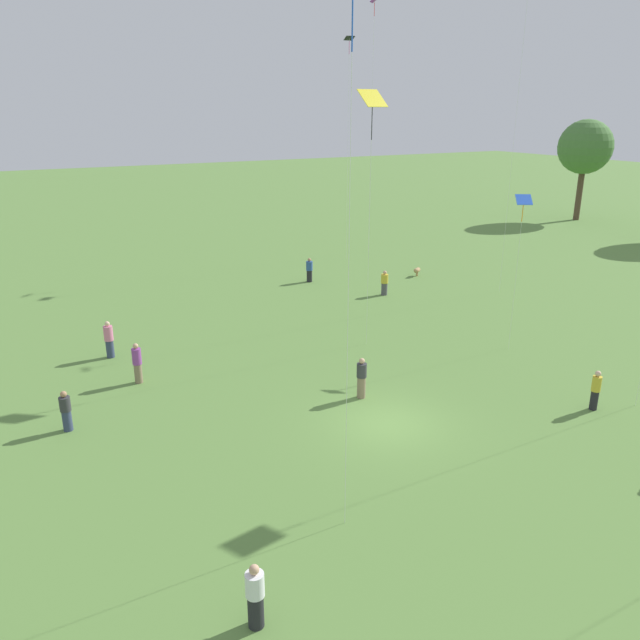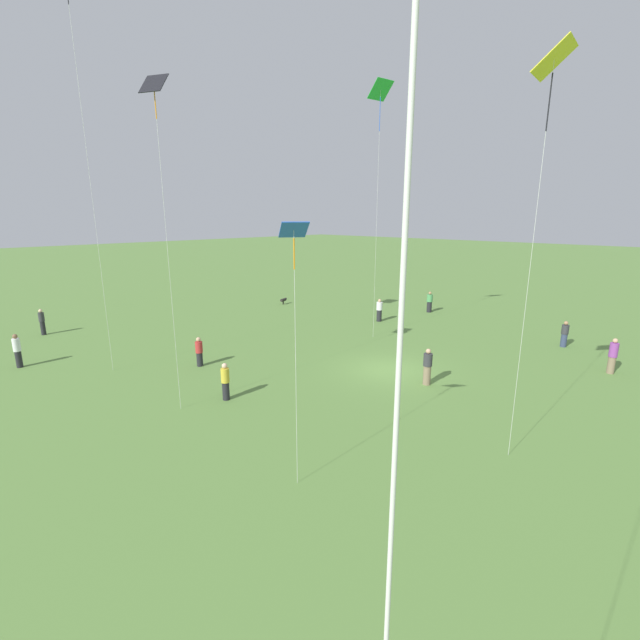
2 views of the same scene
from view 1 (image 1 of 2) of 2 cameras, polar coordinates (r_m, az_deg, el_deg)
name	(u,v)px [view 1 (image 1 of 2)]	position (r m, az deg, el deg)	size (l,w,h in m)	color
ground_plane	(388,423)	(24.44, 6.19, -9.39)	(240.00, 240.00, 0.00)	#5B843D
tree_0	(585,147)	(73.38, 23.10, 14.32)	(5.61, 5.61, 10.48)	brown
person_0	(66,411)	(25.31, -22.21, -7.73)	(0.56, 0.56, 1.61)	#333D5B
person_1	(137,363)	(28.48, -16.37, -3.82)	(0.54, 0.54, 1.85)	#847056
person_2	(109,340)	(31.77, -18.73, -1.72)	(0.62, 0.62, 1.84)	#333D5B
person_3	(596,390)	(27.31, 23.89, -5.89)	(0.51, 0.51, 1.68)	#232328
person_4	(384,283)	(40.56, 5.92, 3.37)	(0.59, 0.59, 1.61)	#4C4C51
person_6	(309,270)	(43.47, -0.98, 4.57)	(0.63, 0.63, 1.69)	#232328
person_7	(362,378)	(26.03, 3.82, -5.34)	(0.58, 0.58, 1.77)	#847056
person_11	(255,597)	(15.76, -5.94, -23.85)	(0.56, 0.56, 1.72)	#232328
kite_1	(526,11)	(41.72, 18.35, 25.25)	(0.62, 0.58, 19.09)	blue
kite_3	(374,27)	(52.37, 4.95, 25.16)	(0.86, 0.88, 19.42)	purple
kite_5	(349,59)	(49.32, 2.67, 22.75)	(0.76, 0.79, 16.43)	black
kite_7	(523,206)	(31.17, 18.09, 9.85)	(0.90, 0.94, 7.67)	blue
kite_8	(372,106)	(30.08, 4.81, 18.91)	(0.99, 1.24, 12.33)	yellow
dog_0	(417,271)	(45.54, 8.83, 4.48)	(0.61, 0.71, 0.62)	tan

